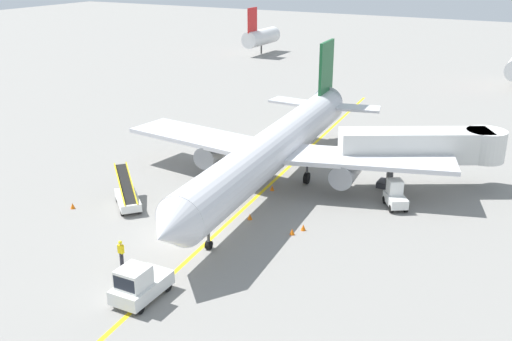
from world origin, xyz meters
The scene contains 14 objects.
ground_plane centered at (0.00, 0.00, 0.00)m, with size 300.00×300.00×0.00m, color gray.
taxi_line_yellow centered at (1.58, 5.00, 0.00)m, with size 0.30×80.00×0.01m, color yellow.
airliner centered at (1.53, 11.24, 3.42)m, with size 28.49×35.34×10.10m.
jet_bridge centered at (12.64, 16.89, 3.54)m, with size 12.45×8.45×4.85m.
pushback_tug centered at (2.55, -7.63, 0.99)m, with size 1.96×3.63×2.20m.
baggage_tug_near_wing centered at (11.41, 11.65, 0.93)m, with size 2.39×2.72×2.10m.
belt_loader_forward_hold centered at (-6.44, 2.04, 0.78)m, with size 4.57×4.25×2.59m.
ground_crew_marshaller centered at (-0.91, -5.12, 0.91)m, with size 0.36×0.24×1.70m.
safety_cone_nose_left centered at (-9.88, -0.24, 0.22)m, with size 0.36×0.36×0.44m, color orange.
safety_cone_nose_right centered at (2.82, 4.46, 0.22)m, with size 0.36×0.36×0.44m, color orange.
safety_cone_wingtip_left centered at (6.56, 3.71, 0.22)m, with size 0.36×0.36×0.44m, color orange.
safety_cone_wingtip_right centered at (6.96, 4.68, 0.22)m, with size 0.36×0.36×0.44m, color orange.
safety_cone_tail_area centered at (1.73, 10.17, 0.22)m, with size 0.36×0.36×0.44m, color orange.
distant_aircraft_far_left centered at (-31.02, 69.83, 3.22)m, with size 3.00×10.10×8.80m.
Camera 1 is at (21.60, -29.25, 18.19)m, focal length 41.16 mm.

